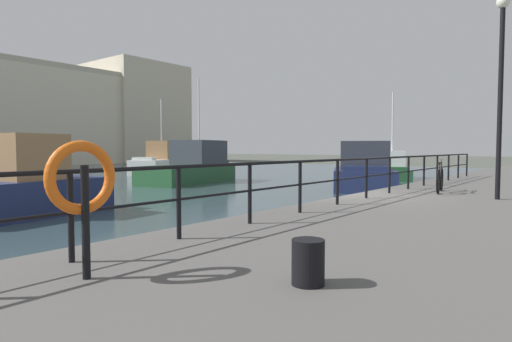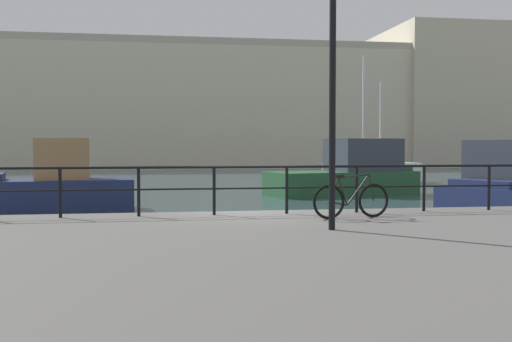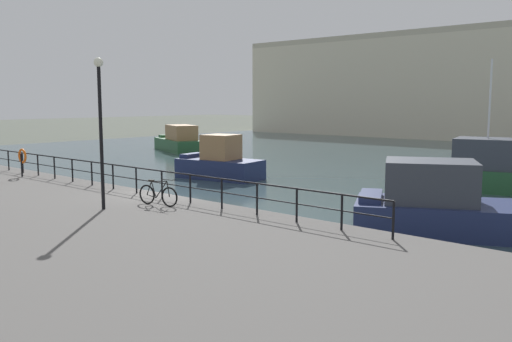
% 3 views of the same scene
% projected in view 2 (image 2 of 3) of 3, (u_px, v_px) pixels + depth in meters
% --- Properties ---
extents(ground_plane, '(240.00, 240.00, 0.00)m').
position_uv_depth(ground_plane, '(248.00, 246.00, 14.72)').
color(ground_plane, '#4C5147').
extents(water_basin, '(80.00, 60.00, 0.01)m').
position_uv_depth(water_basin, '(183.00, 179.00, 44.48)').
color(water_basin, '#33474C').
rests_on(water_basin, ground_plane).
extents(quay_promenade, '(56.00, 13.00, 0.84)m').
position_uv_depth(quay_promenade, '(322.00, 293.00, 8.29)').
color(quay_promenade, '#565451').
rests_on(quay_promenade, ground_plane).
extents(harbor_building, '(75.04, 15.22, 15.56)m').
position_uv_depth(harbor_building, '(226.00, 108.00, 69.35)').
color(harbor_building, beige).
rests_on(harbor_building, ground_plane).
extents(moored_white_yacht, '(7.47, 4.22, 6.66)m').
position_uv_depth(moored_white_yacht, '(349.00, 173.00, 30.11)').
color(moored_white_yacht, '#23512D').
rests_on(moored_white_yacht, water_basin).
extents(moored_red_daysailer, '(5.31, 3.07, 2.61)m').
position_uv_depth(moored_red_daysailer, '(59.00, 186.00, 22.33)').
color(moored_red_daysailer, navy).
rests_on(moored_red_daysailer, water_basin).
extents(moored_cabin_cruiser, '(6.92, 5.11, 6.40)m').
position_uv_depth(moored_cabin_cruiser, '(375.00, 167.00, 39.68)').
color(moored_cabin_cruiser, white).
rests_on(moored_cabin_cruiser, water_basin).
extents(quay_railing, '(24.48, 0.07, 1.08)m').
position_uv_depth(quay_railing, '(177.00, 182.00, 13.64)').
color(quay_railing, black).
rests_on(quay_railing, quay_promenade).
extents(parked_bicycle, '(1.75, 0.38, 0.98)m').
position_uv_depth(parked_bicycle, '(351.00, 200.00, 13.15)').
color(parked_bicycle, black).
rests_on(parked_bicycle, quay_promenade).
extents(quay_lamp_post, '(0.32, 0.32, 5.18)m').
position_uv_depth(quay_lamp_post, '(333.00, 48.00, 11.24)').
color(quay_lamp_post, black).
rests_on(quay_lamp_post, quay_promenade).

